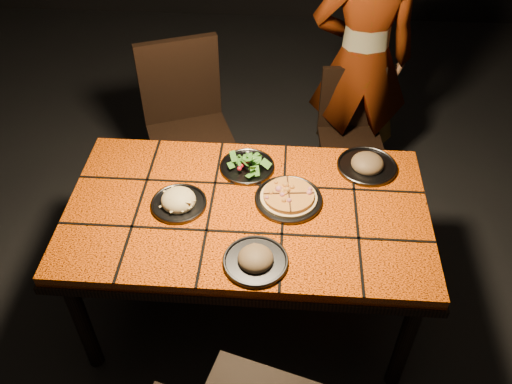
# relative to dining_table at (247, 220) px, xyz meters

# --- Properties ---
(room_shell) EXTENTS (6.04, 7.04, 3.08)m
(room_shell) POSITION_rel_dining_table_xyz_m (0.00, 0.00, 0.83)
(room_shell) COLOR black
(room_shell) RESTS_ON ground
(dining_table) EXTENTS (1.62, 0.92, 0.75)m
(dining_table) POSITION_rel_dining_table_xyz_m (0.00, 0.00, 0.00)
(dining_table) COLOR #E55107
(dining_table) RESTS_ON ground
(chair_far_left) EXTENTS (0.60, 0.60, 1.03)m
(chair_far_left) POSITION_rel_dining_table_xyz_m (-0.43, 0.88, -0.08)
(chair_far_left) COLOR black
(chair_far_left) RESTS_ON ground
(chair_far_right) EXTENTS (0.41, 0.41, 0.83)m
(chair_far_right) POSITION_rel_dining_table_xyz_m (0.55, 1.02, -0.20)
(chair_far_right) COLOR black
(chair_far_right) RESTS_ON ground
(diner) EXTENTS (0.63, 0.43, 1.67)m
(diner) POSITION_rel_dining_table_xyz_m (0.58, 1.18, 0.17)
(diner) COLOR brown
(diner) RESTS_ON ground
(plate_pizza) EXTENTS (0.30, 0.30, 0.04)m
(plate_pizza) POSITION_rel_dining_table_xyz_m (0.18, 0.06, 0.10)
(plate_pizza) COLOR #38393E
(plate_pizza) RESTS_ON dining_table
(plate_pasta) EXTENTS (0.25, 0.25, 0.08)m
(plate_pasta) POSITION_rel_dining_table_xyz_m (-0.30, -0.01, 0.10)
(plate_pasta) COLOR #38393E
(plate_pasta) RESTS_ON dining_table
(plate_salad) EXTENTS (0.26, 0.26, 0.07)m
(plate_salad) POSITION_rel_dining_table_xyz_m (-0.02, 0.27, 0.10)
(plate_salad) COLOR #38393E
(plate_salad) RESTS_ON dining_table
(plate_mushroom_a) EXTENTS (0.27, 0.27, 0.09)m
(plate_mushroom_a) POSITION_rel_dining_table_xyz_m (0.06, -0.31, 0.10)
(plate_mushroom_a) COLOR #38393E
(plate_mushroom_a) RESTS_ON dining_table
(plate_mushroom_b) EXTENTS (0.29, 0.29, 0.09)m
(plate_mushroom_b) POSITION_rel_dining_table_xyz_m (0.55, 0.31, 0.10)
(plate_mushroom_b) COLOR #38393E
(plate_mushroom_b) RESTS_ON dining_table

